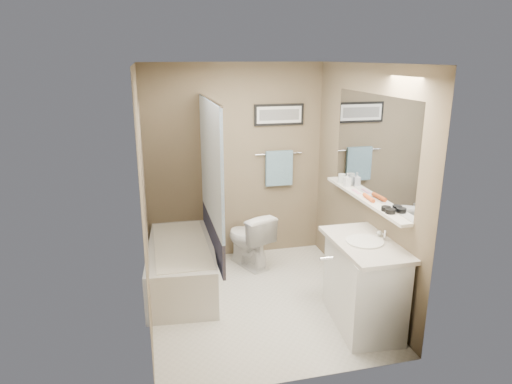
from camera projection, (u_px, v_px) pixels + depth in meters
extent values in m
plane|color=silver|center=(259.00, 301.00, 4.77)|extent=(2.50, 2.50, 0.00)
cube|color=white|center=(260.00, 66.00, 4.09)|extent=(2.20, 2.50, 0.04)
cube|color=brown|center=(235.00, 164.00, 5.58)|extent=(2.20, 0.04, 2.40)
cube|color=brown|center=(301.00, 238.00, 3.28)|extent=(2.20, 0.04, 2.40)
cube|color=brown|center=(146.00, 199.00, 4.19)|extent=(0.04, 2.50, 2.40)
cube|color=brown|center=(362.00, 184.00, 4.67)|extent=(0.04, 2.50, 2.40)
cube|color=#C6B096|center=(145.00, 204.00, 4.71)|extent=(0.02, 1.55, 2.00)
cylinder|color=silver|center=(209.00, 99.00, 4.56)|extent=(0.02, 1.55, 0.02)
cube|color=white|center=(211.00, 162.00, 4.75)|extent=(0.03, 1.45, 1.28)
cube|color=#242844|center=(213.00, 235.00, 4.98)|extent=(0.03, 1.45, 0.36)
cube|color=silver|center=(372.00, 147.00, 4.42)|extent=(0.02, 1.60, 1.00)
cube|color=silver|center=(364.00, 198.00, 4.55)|extent=(0.12, 1.60, 0.03)
cylinder|color=silver|center=(279.00, 154.00, 5.66)|extent=(0.60, 0.02, 0.02)
cube|color=#91C1D3|center=(279.00, 168.00, 5.69)|extent=(0.34, 0.05, 0.44)
cube|color=black|center=(279.00, 115.00, 5.54)|extent=(0.62, 0.02, 0.26)
cube|color=white|center=(279.00, 115.00, 5.52)|extent=(0.56, 0.00, 0.20)
cube|color=#595959|center=(279.00, 115.00, 5.52)|extent=(0.50, 0.00, 0.13)
cube|color=silver|center=(370.00, 257.00, 3.45)|extent=(0.80, 0.02, 2.00)
cylinder|color=silver|center=(326.00, 258.00, 3.43)|extent=(0.10, 0.02, 0.02)
cube|color=silver|center=(182.00, 266.00, 5.01)|extent=(0.82, 1.55, 0.50)
cube|color=white|center=(181.00, 245.00, 4.94)|extent=(0.56, 1.36, 0.02)
imported|color=white|center=(249.00, 239.00, 5.51)|extent=(0.60, 0.76, 0.68)
cube|color=silver|center=(363.00, 285.00, 4.27)|extent=(0.58, 0.94, 0.80)
cube|color=beige|center=(366.00, 244.00, 4.15)|extent=(0.54, 0.96, 0.04)
cylinder|color=silver|center=(365.00, 241.00, 4.14)|extent=(0.34, 0.34, 0.01)
cylinder|color=silver|center=(385.00, 235.00, 4.17)|extent=(0.02, 0.02, 0.10)
sphere|color=silver|center=(380.00, 233.00, 4.27)|extent=(0.05, 0.05, 0.05)
cylinder|color=black|center=(390.00, 211.00, 4.06)|extent=(0.09, 0.09, 0.04)
cylinder|color=black|center=(386.00, 209.00, 4.13)|extent=(0.09, 0.09, 0.04)
cylinder|color=#D9551E|center=(369.00, 198.00, 4.44)|extent=(0.05, 0.22, 0.04)
cube|color=pink|center=(356.00, 192.00, 4.70)|extent=(0.03, 0.16, 0.01)
cylinder|color=silver|center=(342.00, 178.00, 5.04)|extent=(0.08, 0.08, 0.10)
imported|color=#999999|center=(347.00, 180.00, 4.90)|extent=(0.07, 0.07, 0.14)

